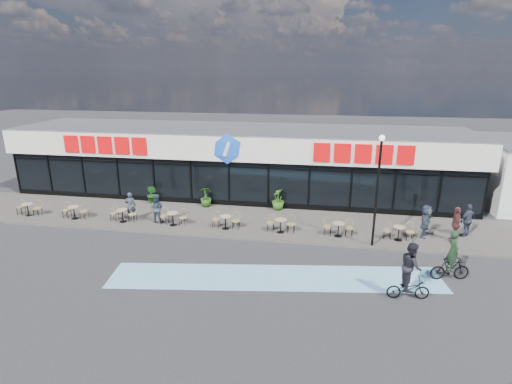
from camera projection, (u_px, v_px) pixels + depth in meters
The scene contains 23 objects.
ground at pixel (196, 255), 18.97m from camera, with size 120.00×120.00×0.00m, color #28282B.
sidewalk at pixel (220, 220), 23.19m from camera, with size 44.00×5.00×0.10m, color #4F4C46.
bike_lane at pixel (275, 277), 16.91m from camera, with size 14.00×2.20×0.01m, color #6FB1D3.
building at pixel (239, 161), 27.61m from camera, with size 30.60×6.57×4.75m.
lamp_post at pixel (378, 182), 18.79m from camera, with size 0.28×0.28×5.48m.
bistro_set_0 at pixel (29, 208), 23.67m from camera, with size 1.54×0.62×0.90m.
bistro_set_1 at pixel (75, 211), 23.18m from camera, with size 1.54×0.62×0.90m.
bistro_set_2 at pixel (123, 214), 22.70m from camera, with size 1.54×0.62×0.90m.
bistro_set_3 at pixel (173, 217), 22.21m from camera, with size 1.54×0.62×0.90m.
bistro_set_4 at pixel (226, 220), 21.73m from camera, with size 1.54×0.62×0.90m.
bistro_set_5 at pixel (281, 224), 21.25m from camera, with size 1.54×0.62×0.90m.
bistro_set_6 at pixel (338, 227), 20.76m from camera, with size 1.54×0.62×0.90m.
bistro_set_7 at pixel (398, 231), 20.28m from camera, with size 1.54×0.62×0.90m.
potted_plant_left at pixel (152, 194), 25.72m from camera, with size 0.66×0.53×1.20m, color #174B15.
potted_plant_mid at pixel (206, 197), 25.11m from camera, with size 0.70×0.70×1.25m, color #214614.
potted_plant_right at pixel (278, 199), 24.50m from camera, with size 0.76×0.76×1.36m, color #2E5A19.
patron_left at pixel (131, 206), 22.98m from camera, with size 0.59×0.38×1.60m, color #28323E.
patron_right at pixel (157, 208), 22.46m from camera, with size 0.81×0.63×1.67m, color #323E4E.
pedestrian_a at pixel (456, 224), 20.03m from camera, with size 1.06×0.44×1.80m, color #552B2B.
pedestrian_b at pixel (426, 221), 20.49m from camera, with size 1.61×0.51×1.74m, color #32404E.
pedestrian_c at pixel (468, 220), 20.55m from camera, with size 1.03×0.43×1.76m, color #2D3447.
cyclist_a at pixel (410, 275), 15.07m from camera, with size 1.66×0.98×2.33m.
cyclist_b at pixel (451, 262), 16.51m from camera, with size 1.70×0.76×2.20m.
Camera 1 is at (5.74, -16.49, 8.50)m, focal length 28.00 mm.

